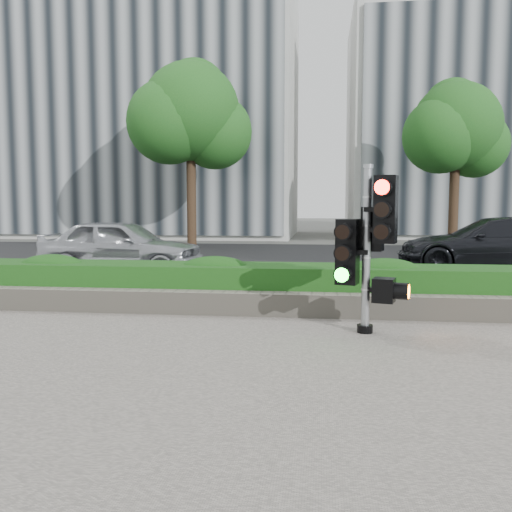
% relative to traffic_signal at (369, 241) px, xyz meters
% --- Properties ---
extents(ground, '(120.00, 120.00, 0.00)m').
position_rel_traffic_signal_xyz_m(ground, '(-1.12, -0.98, -1.22)').
color(ground, '#51514C').
rests_on(ground, ground).
extents(sidewalk, '(16.00, 11.00, 0.03)m').
position_rel_traffic_signal_xyz_m(sidewalk, '(-1.12, -3.48, -1.20)').
color(sidewalk, '#9E9389').
rests_on(sidewalk, ground).
extents(road, '(60.00, 13.00, 0.02)m').
position_rel_traffic_signal_xyz_m(road, '(-1.12, 9.02, -1.21)').
color(road, black).
rests_on(road, ground).
extents(curb, '(60.00, 0.25, 0.12)m').
position_rel_traffic_signal_xyz_m(curb, '(-1.12, 2.17, -1.16)').
color(curb, gray).
rests_on(curb, ground).
extents(stone_wall, '(12.00, 0.32, 0.34)m').
position_rel_traffic_signal_xyz_m(stone_wall, '(-1.12, 0.92, -1.02)').
color(stone_wall, gray).
rests_on(stone_wall, sidewalk).
extents(hedge, '(12.00, 1.00, 0.68)m').
position_rel_traffic_signal_xyz_m(hedge, '(-1.12, 1.57, -0.85)').
color(hedge, '#2E7A25').
rests_on(hedge, sidewalk).
extents(building_left, '(16.00, 9.00, 15.00)m').
position_rel_traffic_signal_xyz_m(building_left, '(-10.12, 22.02, 6.28)').
color(building_left, '#B7B7B2').
rests_on(building_left, ground).
extents(tree_left, '(4.61, 4.03, 7.34)m').
position_rel_traffic_signal_xyz_m(tree_left, '(-5.64, 13.58, 3.83)').
color(tree_left, black).
rests_on(tree_left, ground).
extents(tree_right, '(4.10, 3.58, 6.53)m').
position_rel_traffic_signal_xyz_m(tree_right, '(4.37, 14.57, 3.26)').
color(tree_right, black).
rests_on(tree_right, ground).
extents(traffic_signal, '(0.79, 0.64, 2.15)m').
position_rel_traffic_signal_xyz_m(traffic_signal, '(0.00, 0.00, 0.00)').
color(traffic_signal, black).
rests_on(traffic_signal, sidewalk).
extents(car_silver, '(3.98, 1.81, 1.32)m').
position_rel_traffic_signal_xyz_m(car_silver, '(-5.36, 5.41, -0.54)').
color(car_silver, '#B2B3B9').
rests_on(car_silver, road).
extents(car_dark, '(4.71, 2.06, 1.35)m').
position_rel_traffic_signal_xyz_m(car_dark, '(3.64, 7.03, -0.52)').
color(car_dark, black).
rests_on(car_dark, road).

